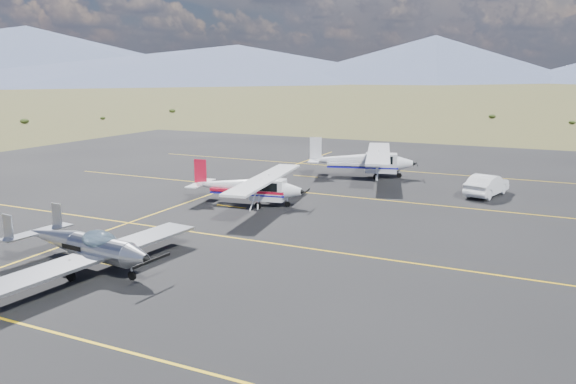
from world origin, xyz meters
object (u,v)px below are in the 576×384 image
Objects in this scene: aircraft_plain at (363,160)px; sedan at (487,185)px; aircraft_low_wing at (88,246)px; aircraft_cessna at (249,186)px.

aircraft_plain is 2.76× the size of sedan.
sedan is (9.27, -2.96, -0.61)m from aircraft_plain.
aircraft_cessna is (0.25, 12.74, 0.16)m from aircraft_low_wing.
aircraft_cessna is 2.44× the size of sedan.
aircraft_cessna reaches higher than aircraft_low_wing.
sedan is at bearing 25.95° from aircraft_cessna.
aircraft_low_wing is at bearing -114.02° from aircraft_plain.
aircraft_low_wing is 24.98m from sedan.
aircraft_low_wing is 12.75m from aircraft_cessna.
aircraft_plain is (3.37, 11.62, 0.16)m from aircraft_cessna.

